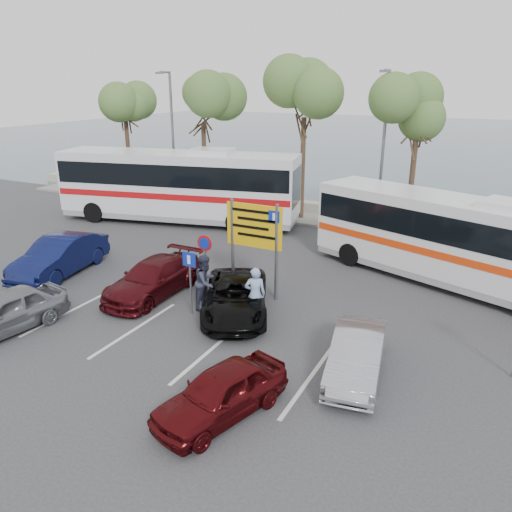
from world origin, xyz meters
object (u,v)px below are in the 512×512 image
at_px(street_lamp_left, 172,133).
at_px(coach_bus_left, 179,188).
at_px(street_lamp_right, 383,144).
at_px(direction_sign, 254,233).
at_px(coach_bus_right, 457,244).
at_px(pedestrian_far, 206,282).
at_px(car_maroon, 153,278).
at_px(car_silver_b, 357,355).
at_px(car_red, 221,393).
at_px(car_blue, 60,256).
at_px(suv_black, 236,297).
at_px(pedestrian_near, 255,295).
at_px(car_silver_a, 4,312).

relative_size(street_lamp_left, coach_bus_left, 0.59).
bearing_deg(street_lamp_right, direction_sign, -100.94).
relative_size(coach_bus_right, pedestrian_far, 6.02).
bearing_deg(direction_sign, coach_bus_left, 139.41).
relative_size(car_maroon, car_silver_b, 1.20).
relative_size(coach_bus_left, car_red, 3.79).
distance_m(coach_bus_left, car_blue, 9.08).
relative_size(car_blue, suv_black, 1.05).
relative_size(car_blue, pedestrian_near, 2.51).
bearing_deg(coach_bus_left, direction_sign, -40.59).
distance_m(street_lamp_left, car_silver_b, 21.52).
distance_m(car_red, car_silver_b, 3.95).
relative_size(car_silver_a, car_blue, 0.84).
xyz_separation_m(car_red, pedestrian_near, (-1.56, 4.82, 0.34)).
xyz_separation_m(car_maroon, car_silver_b, (8.33, -1.86, -0.04)).
xyz_separation_m(car_red, car_silver_b, (2.40, 3.14, 0.01)).
xyz_separation_m(suv_black, pedestrian_far, (-1.16, -0.07, 0.35)).
bearing_deg(car_maroon, car_silver_b, -12.50).
bearing_deg(coach_bus_left, car_blue, -87.82).
height_order(street_lamp_left, pedestrian_near, street_lamp_left).
bearing_deg(car_red, direction_sign, 128.16).
relative_size(direction_sign, suv_black, 0.79).
relative_size(car_blue, car_red, 1.32).
bearing_deg(pedestrian_near, coach_bus_left, -73.04).
height_order(car_silver_a, car_red, car_silver_a).
xyz_separation_m(direction_sign, car_silver_a, (-5.78, -6.20, -1.75)).
height_order(car_blue, pedestrian_far, pedestrian_far).
bearing_deg(suv_black, pedestrian_near, -38.54).
height_order(car_silver_a, car_maroon, car_silver_a).
xyz_separation_m(street_lamp_right, car_silver_b, (2.96, -13.88, -3.98)).
relative_size(street_lamp_right, suv_black, 1.75).
relative_size(suv_black, car_silver_b, 1.21).
distance_m(coach_bus_right, car_red, 11.85).
relative_size(direction_sign, car_maroon, 0.79).
relative_size(street_lamp_right, direction_sign, 2.23).
relative_size(car_silver_a, pedestrian_near, 2.10).
height_order(street_lamp_right, coach_bus_left, street_lamp_right).
bearing_deg(street_lamp_right, coach_bus_right, -52.64).
bearing_deg(coach_bus_right, car_blue, -157.35).
distance_m(direction_sign, suv_black, 2.47).
xyz_separation_m(street_lamp_left, pedestrian_near, (12.00, -12.20, -3.65)).
bearing_deg(car_maroon, car_red, -40.02).
bearing_deg(coach_bus_right, car_silver_a, -139.13).
relative_size(coach_bus_right, car_red, 3.29).
bearing_deg(pedestrian_near, car_red, 78.81).
distance_m(car_silver_a, pedestrian_near, 8.04).
distance_m(street_lamp_right, pedestrian_far, 12.97).
bearing_deg(direction_sign, car_blue, -168.28).
bearing_deg(direction_sign, car_silver_b, -35.71).
bearing_deg(street_lamp_left, car_blue, -76.78).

